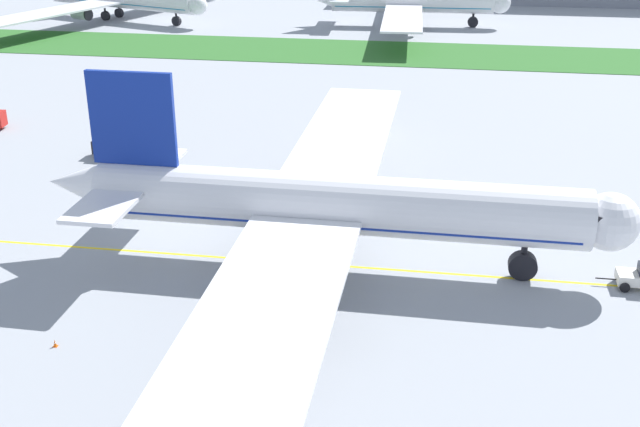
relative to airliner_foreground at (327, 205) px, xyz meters
The scene contains 10 objects.
ground_plane 8.09m from the airliner_foreground, 150.77° to the right, with size 600.00×600.00×0.00m, color #9399A0.
apron_taxi_line 7.66m from the airliner_foreground, behind, with size 280.00×0.36×0.01m, color yellow.
grass_median_strip 95.45m from the airliner_foreground, 92.83° to the left, with size 320.00×24.00×0.10m, color #2D6628.
airliner_foreground is the anchor object (origin of this frame).
pushback_tug 28.72m from the airliner_foreground, ahead, with size 5.58×2.57×2.28m.
ground_crew_wingwalker_port 9.06m from the airliner_foreground, 146.52° to the left, with size 0.49×0.51×1.74m.
traffic_cone_near_nose 26.46m from the airliner_foreground, 137.31° to the right, with size 0.36×0.36×0.58m.
service_truck_baggage_loader 41.40m from the airliner_foreground, 140.53° to the left, with size 5.57×2.84×2.85m.
service_truck_fuel_bowser 70.55m from the airliner_foreground, 127.61° to the left, with size 5.89×4.03×3.22m.
parked_airliner_far_centre 126.85m from the airliner_foreground, 89.63° to the left, with size 47.16×74.00×16.64m.
Camera 1 is at (14.53, -64.09, 34.39)m, focal length 44.62 mm.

